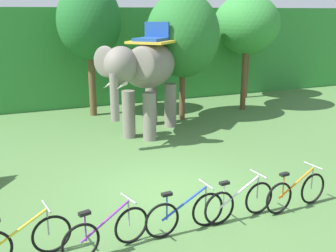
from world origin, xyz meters
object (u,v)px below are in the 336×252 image
Objects in this scene: tree_center at (247,24)px; bike_blue at (185,214)px; tree_far_left at (248,28)px; bike_yellow at (22,241)px; tree_left at (89,22)px; bike_white at (240,202)px; bike_purple at (107,232)px; tree_far_right at (183,35)px; elephant at (146,71)px; bike_orange at (296,192)px.

tree_center reaches higher than bike_blue.
tree_far_left is 15.53m from bike_yellow.
tree_left reaches higher than bike_white.
bike_yellow and bike_purple have the same top height.
tree_center is at bearing 9.69° from tree_far_right.
bike_white is at bearing -85.39° from tree_left.
bike_blue is (-1.54, -6.49, -1.82)m from elephant.
bike_yellow is at bearing 177.89° from bike_white.
elephant is 2.22× the size of bike_yellow.
bike_blue is at bearing 179.18° from bike_orange.
elephant is (1.10, -3.39, -1.54)m from tree_left.
bike_blue is at bearing -114.15° from tree_far_right.
tree_left is at bearing 147.13° from tree_far_right.
tree_far_right is at bearing 57.41° from bike_purple.
elephant is (-1.99, -1.40, -1.06)m from tree_far_right.
bike_purple is (-5.10, -7.98, -2.88)m from tree_far_right.
tree_far_left is 7.90m from elephant.
tree_left reaches higher than bike_orange.
bike_white is 1.00× the size of bike_orange.
tree_left is at bearing 87.43° from bike_blue.
bike_orange is at bearing -117.83° from tree_far_left.
elephant is 6.86m from bike_orange.
bike_blue is 2.61m from bike_orange.
tree_far_right reaches higher than bike_orange.
tree_center is (3.16, 0.54, 0.35)m from tree_far_right.
tree_left is 3.08× the size of bike_blue.
tree_left is 3.89m from elephant.
elephant is 2.21× the size of bike_blue.
bike_white is at bearing -2.11° from bike_yellow.
tree_far_right is 9.90m from bike_purple.
bike_yellow is 1.00× the size of bike_orange.
bike_blue is at bearing -178.24° from bike_white.
tree_far_right is at bearing -32.87° from tree_left.
elephant is at bearing -148.59° from tree_far_left.
tree_far_left is at bearing 47.47° from bike_purple.
tree_far_right is 10.48m from bike_yellow.
tree_center reaches higher than bike_orange.
bike_purple is 0.98× the size of bike_blue.
tree_far_left is at bearing 29.79° from tree_far_right.
tree_center reaches higher than bike_yellow.
bike_blue is 1.00× the size of bike_white.
bike_white is (-5.46, -8.39, -3.23)m from tree_center.
bike_blue and bike_white have the same top height.
tree_center is 10.51m from bike_white.
tree_left is at bearing -175.02° from tree_far_left.
tree_far_left reaches higher than bike_orange.
tree_far_right reaches higher than bike_white.
bike_purple and bike_blue have the same top height.
tree_center is at bearing 20.59° from elephant.
tree_center is 13.09m from bike_yellow.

